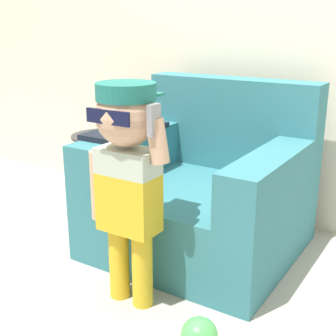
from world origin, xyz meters
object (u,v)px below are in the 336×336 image
(armchair, at_px, (203,192))
(side_table, at_px, (103,165))
(person_child, at_px, (127,162))
(toy_ball, at_px, (199,336))

(armchair, relative_size, side_table, 2.05)
(armchair, height_order, person_child, person_child)
(armchair, xyz_separation_m, side_table, (-0.86, 0.13, -0.01))
(armchair, relative_size, toy_ball, 7.31)
(toy_ball, bearing_deg, person_child, 161.64)
(side_table, xyz_separation_m, toy_ball, (1.31, -0.98, -0.25))
(person_child, xyz_separation_m, side_table, (-0.85, 0.83, -0.37))
(armchair, bearing_deg, toy_ball, -62.30)
(person_child, distance_m, toy_ball, 0.78)
(toy_ball, bearing_deg, side_table, 143.24)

